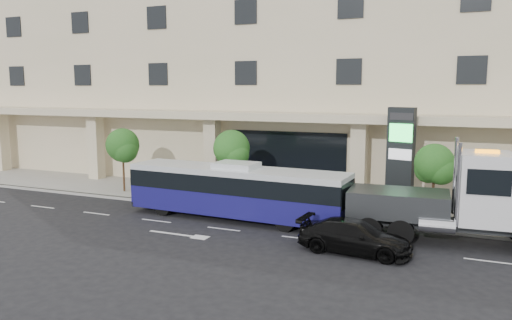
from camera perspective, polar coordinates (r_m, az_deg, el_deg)
The scene contains 11 objects.
ground at distance 26.51m, azimuth -2.24°, elevation -7.07°, with size 120.00×120.00×0.00m, color black.
sidewalk at distance 30.95m, azimuth 1.71°, elevation -4.69°, with size 120.00×6.00×0.15m, color gray.
curb at distance 28.25m, azimuth -0.51°, elevation -5.94°, with size 120.00×0.30×0.15m, color gray.
convention_center at distance 40.18m, azimuth 7.30°, elevation 12.40°, with size 60.00×17.60×20.00m.
tree_left at distance 34.14m, azimuth -14.97°, elevation 1.41°, with size 2.27×2.20×4.22m.
tree_mid at distance 29.90m, azimuth -2.78°, elevation 1.04°, with size 2.28×2.20×4.38m.
tree_right at distance 27.04m, azimuth 19.76°, elevation -0.66°, with size 2.10×2.00×4.04m.
city_bus at distance 26.70m, azimuth -2.25°, elevation -3.49°, with size 12.27×3.09×3.08m.
tow_truck at distance 24.24m, azimuth 22.43°, elevation -4.41°, with size 10.40×3.15×4.72m.
black_sedan at distance 21.91m, azimuth 11.21°, elevation -8.59°, with size 1.97×4.83×1.40m, color black.
signage_pylon at distance 28.27m, azimuth 16.16°, elevation 0.01°, with size 1.53×0.87×5.82m.
Camera 1 is at (10.92, -23.13, 6.96)m, focal length 35.00 mm.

